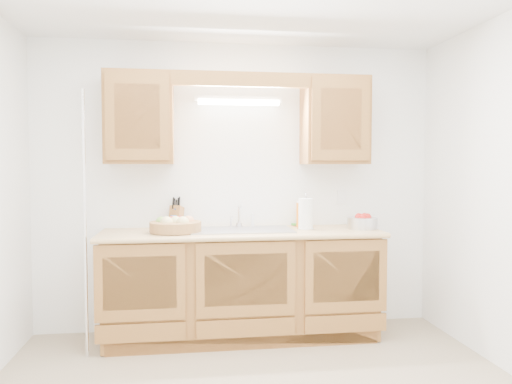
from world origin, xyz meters
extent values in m
cube|color=white|center=(0.00, 1.50, 1.25)|extent=(3.50, 0.02, 2.50)
cube|color=white|center=(0.00, -1.50, 1.25)|extent=(3.50, 0.02, 2.50)
cube|color=#9D622E|center=(0.00, 1.20, 0.44)|extent=(2.20, 0.60, 0.86)
cube|color=tan|center=(0.00, 1.19, 0.88)|extent=(2.30, 0.63, 0.04)
cube|color=#9D622E|center=(-0.83, 1.33, 1.83)|extent=(0.55, 0.33, 0.75)
cube|color=#9D622E|center=(0.83, 1.33, 1.83)|extent=(0.55, 0.33, 0.75)
cube|color=#9D622E|center=(0.00, 1.19, 2.14)|extent=(2.20, 0.05, 0.12)
cylinder|color=white|center=(0.00, 1.40, 1.98)|extent=(0.70, 0.05, 0.05)
cube|color=white|center=(0.00, 1.43, 2.01)|extent=(0.76, 0.06, 0.05)
cube|color=#9E9EA3|center=(0.00, 1.21, 0.90)|extent=(0.84, 0.46, 0.01)
cube|color=#9E9EA3|center=(-0.21, 1.21, 0.82)|extent=(0.39, 0.40, 0.16)
cube|color=#9E9EA3|center=(0.21, 1.21, 0.82)|extent=(0.39, 0.40, 0.16)
cylinder|color=silver|center=(0.00, 1.41, 0.92)|extent=(0.06, 0.06, 0.04)
cylinder|color=silver|center=(0.00, 1.41, 1.00)|extent=(0.02, 0.02, 0.16)
cylinder|color=silver|center=(0.00, 1.35, 1.09)|extent=(0.02, 0.12, 0.02)
cylinder|color=white|center=(0.12, 1.41, 0.96)|extent=(0.03, 0.03, 0.12)
cylinder|color=silver|center=(-1.20, 0.94, 1.00)|extent=(0.03, 0.03, 2.00)
cube|color=white|center=(0.95, 1.49, 1.15)|extent=(0.08, 0.01, 0.12)
cylinder|color=#A07340|center=(-0.54, 1.15, 0.95)|extent=(0.45, 0.45, 0.08)
sphere|color=#D8C67F|center=(-0.61, 1.11, 0.98)|extent=(0.10, 0.10, 0.10)
sphere|color=#D8C67F|center=(-0.48, 1.10, 0.98)|extent=(0.10, 0.10, 0.10)
sphere|color=tan|center=(-0.44, 1.20, 0.98)|extent=(0.10, 0.10, 0.10)
sphere|color=red|center=(-0.56, 1.22, 0.98)|extent=(0.09, 0.09, 0.09)
sphere|color=#72A53F|center=(-0.65, 1.19, 0.98)|extent=(0.09, 0.09, 0.09)
sphere|color=#D8C67F|center=(-0.54, 1.14, 0.98)|extent=(0.10, 0.10, 0.10)
sphere|color=red|center=(-0.51, 1.26, 0.98)|extent=(0.09, 0.09, 0.09)
cube|color=#9D622E|center=(-0.54, 1.43, 0.99)|extent=(0.14, 0.18, 0.21)
cylinder|color=black|center=(-0.57, 1.41, 1.11)|extent=(0.02, 0.04, 0.08)
cylinder|color=black|center=(-0.54, 1.41, 1.11)|extent=(0.02, 0.04, 0.08)
cylinder|color=black|center=(-0.51, 1.41, 1.11)|extent=(0.02, 0.04, 0.08)
cylinder|color=black|center=(-0.56, 1.44, 1.12)|extent=(0.02, 0.04, 0.08)
cylinder|color=black|center=(-0.52, 1.44, 1.12)|extent=(0.02, 0.04, 0.08)
cylinder|color=black|center=(-0.57, 1.47, 1.13)|extent=(0.02, 0.04, 0.08)
cylinder|color=black|center=(-0.51, 1.47, 1.13)|extent=(0.02, 0.04, 0.08)
cylinder|color=orange|center=(0.54, 1.38, 1.01)|extent=(0.09, 0.09, 0.21)
cylinder|color=white|center=(0.54, 1.38, 1.12)|extent=(0.07, 0.07, 0.01)
imported|color=blue|center=(-0.55, 1.41, 0.99)|extent=(0.10, 0.10, 0.17)
cube|color=#CC333F|center=(0.54, 1.44, 0.90)|extent=(0.13, 0.09, 0.01)
cube|color=green|center=(0.54, 1.44, 0.91)|extent=(0.13, 0.09, 0.02)
cylinder|color=silver|center=(0.54, 1.18, 0.91)|extent=(0.15, 0.15, 0.01)
cylinder|color=silver|center=(0.54, 1.18, 1.05)|extent=(0.02, 0.02, 0.30)
cylinder|color=white|center=(0.54, 1.18, 1.04)|extent=(0.15, 0.15, 0.25)
sphere|color=silver|center=(0.54, 1.18, 1.20)|extent=(0.02, 0.02, 0.02)
cylinder|color=silver|center=(1.03, 1.17, 0.95)|extent=(0.33, 0.33, 0.10)
sphere|color=red|center=(1.00, 1.17, 1.00)|extent=(0.07, 0.07, 0.07)
sphere|color=red|center=(1.06, 1.19, 1.00)|extent=(0.07, 0.07, 0.07)
sphere|color=red|center=(1.03, 1.14, 1.00)|extent=(0.07, 0.07, 0.07)
sphere|color=red|center=(1.07, 1.15, 1.00)|extent=(0.07, 0.07, 0.07)
camera|label=1|loc=(-0.45, -2.89, 1.43)|focal=35.00mm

